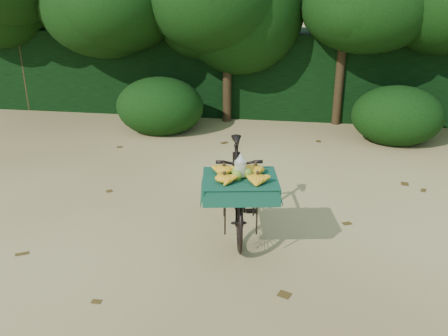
# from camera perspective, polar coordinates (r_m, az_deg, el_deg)

# --- Properties ---
(ground) EXTENTS (80.00, 80.00, 0.00)m
(ground) POSITION_cam_1_polar(r_m,az_deg,el_deg) (5.33, 11.36, -10.55)
(ground) COLOR tan
(ground) RESTS_ON ground
(vendor_bicycle) EXTENTS (0.95, 1.90, 1.08)m
(vendor_bicycle) POSITION_cam_1_polar(r_m,az_deg,el_deg) (5.57, 1.60, -2.23)
(vendor_bicycle) COLOR black
(vendor_bicycle) RESTS_ON ground
(hedge_backdrop) EXTENTS (26.00, 1.80, 1.80)m
(hedge_backdrop) POSITION_cam_1_polar(r_m,az_deg,el_deg) (11.00, 10.74, 11.21)
(hedge_backdrop) COLOR black
(hedge_backdrop) RESTS_ON ground
(tree_row) EXTENTS (14.50, 2.00, 4.00)m
(tree_row) POSITION_cam_1_polar(r_m,az_deg,el_deg) (10.07, 7.42, 16.80)
(tree_row) COLOR black
(tree_row) RESTS_ON ground
(bush_clumps) EXTENTS (8.80, 1.70, 0.90)m
(bush_clumps) POSITION_cam_1_polar(r_m,az_deg,el_deg) (9.17, 13.92, 6.06)
(bush_clumps) COLOR black
(bush_clumps) RESTS_ON ground
(leaf_litter) EXTENTS (7.00, 7.30, 0.01)m
(leaf_litter) POSITION_cam_1_polar(r_m,az_deg,el_deg) (5.89, 11.18, -7.18)
(leaf_litter) COLOR #443112
(leaf_litter) RESTS_ON ground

